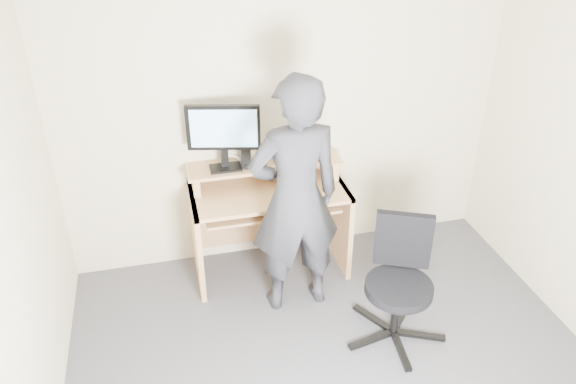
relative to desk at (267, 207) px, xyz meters
name	(u,v)px	position (x,y,z in m)	size (l,w,h in m)	color
back_wall	(285,112)	(0.20, 0.22, 0.70)	(3.50, 0.02, 2.50)	#BDB096
desk	(267,207)	(0.00, 0.00, 0.00)	(1.20, 0.60, 0.91)	tan
monitor	(223,132)	(-0.31, 0.04, 0.67)	(0.54, 0.16, 0.51)	black
external_drive	(246,153)	(-0.14, 0.07, 0.46)	(0.07, 0.13, 0.20)	black
travel_mug	(269,154)	(0.03, 0.04, 0.45)	(0.07, 0.07, 0.17)	#B4B5B9
smartphone	(287,162)	(0.17, 0.03, 0.37)	(0.07, 0.13, 0.01)	black
charger	(248,167)	(-0.14, 0.00, 0.38)	(0.04, 0.04, 0.04)	black
headphones	(231,161)	(-0.25, 0.14, 0.37)	(0.16, 0.16, 0.02)	silver
keyboard	(273,205)	(0.01, -0.17, 0.12)	(0.46, 0.18, 0.03)	black
mouse	(308,190)	(0.28, -0.18, 0.22)	(0.10, 0.06, 0.04)	black
office_chair	(400,276)	(0.71, -0.98, -0.07)	(0.69, 0.68, 0.88)	black
person	(295,199)	(0.10, -0.51, 0.36)	(0.66, 0.43, 1.81)	black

